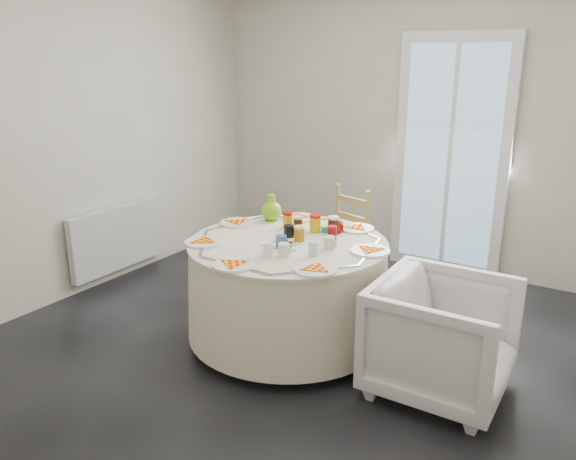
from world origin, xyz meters
The scene contains 14 objects.
floor centered at (0.00, 0.00, 0.00)m, with size 4.00×4.00×0.00m, color black.
wall_back centered at (0.00, 2.00, 1.30)m, with size 4.00×0.02×2.60m, color #BCB5A3.
wall_left centered at (-2.00, 0.00, 1.30)m, with size 0.02×4.00×2.60m, color #BCB5A3.
glass_door centered at (0.40, 1.95, 1.05)m, with size 1.00×0.08×2.10m, color silver.
radiator centered at (-1.94, 0.20, 0.38)m, with size 0.07×1.00×0.55m, color silver.
table centered at (-0.09, 0.04, 0.38)m, with size 1.36×1.36×0.69m, color #F0E6CB.
wooden_chair centered at (-0.21, 1.02, 0.47)m, with size 0.39×0.37×0.87m, color #9F894A, non-canonical shape.
armchair centered at (1.01, -0.02, 0.39)m, with size 0.74×0.70×0.76m, color silver.
place_settings centered at (-0.09, 0.04, 0.77)m, with size 1.36×1.36×0.03m, color silver, non-canonical shape.
jar_cluster centered at (-0.06, 0.25, 0.82)m, with size 0.47×0.23×0.14m, color brown, non-canonical shape.
butter_tub centered at (0.06, 0.38, 0.79)m, with size 0.12×0.08×0.05m, color #059487.
green_pitcher centered at (-0.45, 0.39, 0.87)m, with size 0.15×0.15×0.19m, color #73B815, non-canonical shape.
cheese_platter centered at (-0.07, -0.04, 0.77)m, with size 0.25×0.16×0.03m, color white, non-canonical shape.
mugs_glasses centered at (0.05, 0.01, 0.81)m, with size 0.54×0.54×0.10m, color gray, non-canonical shape.
Camera 1 is at (1.81, -2.94, 1.90)m, focal length 35.00 mm.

